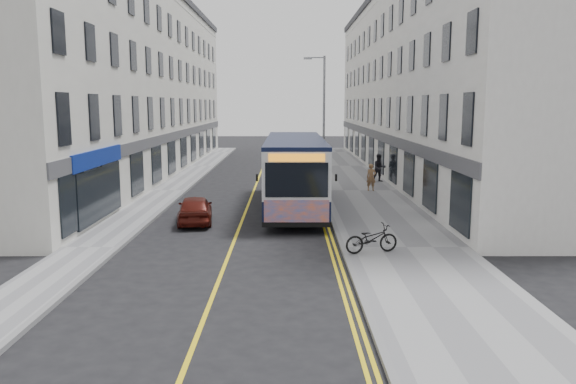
{
  "coord_description": "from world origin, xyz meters",
  "views": [
    {
      "loc": [
        2.03,
        -20.56,
        5.14
      ],
      "look_at": [
        2.04,
        1.93,
        1.6
      ],
      "focal_mm": 35.0,
      "sensor_mm": 36.0,
      "label": 1
    }
  ],
  "objects_px": {
    "bicycle": "(372,239)",
    "car_maroon": "(195,209)",
    "city_bus": "(295,170)",
    "streetlamp": "(323,116)",
    "pedestrian_far": "(379,168)",
    "pedestrian_near": "(371,177)",
    "car_white": "(285,161)"
  },
  "relations": [
    {
      "from": "streetlamp",
      "to": "city_bus",
      "type": "relative_size",
      "value": 0.67
    },
    {
      "from": "pedestrian_near",
      "to": "pedestrian_far",
      "type": "height_order",
      "value": "pedestrian_far"
    },
    {
      "from": "pedestrian_near",
      "to": "streetlamp",
      "type": "bearing_deg",
      "value": 135.84
    },
    {
      "from": "bicycle",
      "to": "pedestrian_near",
      "type": "distance_m",
      "value": 14.0
    },
    {
      "from": "bicycle",
      "to": "car_maroon",
      "type": "distance_m",
      "value": 8.75
    },
    {
      "from": "car_white",
      "to": "city_bus",
      "type": "bearing_deg",
      "value": -86.93
    },
    {
      "from": "bicycle",
      "to": "streetlamp",
      "type": "bearing_deg",
      "value": -12.88
    },
    {
      "from": "pedestrian_near",
      "to": "car_white",
      "type": "xyz_separation_m",
      "value": [
        -5.11,
        10.89,
        -0.14
      ]
    },
    {
      "from": "city_bus",
      "to": "pedestrian_near",
      "type": "relative_size",
      "value": 7.62
    },
    {
      "from": "streetlamp",
      "to": "pedestrian_far",
      "type": "distance_m",
      "value": 5.37
    },
    {
      "from": "streetlamp",
      "to": "pedestrian_near",
      "type": "relative_size",
      "value": 5.08
    },
    {
      "from": "bicycle",
      "to": "pedestrian_far",
      "type": "bearing_deg",
      "value": -25.43
    },
    {
      "from": "bicycle",
      "to": "pedestrian_far",
      "type": "xyz_separation_m",
      "value": [
        3.12,
        17.67,
        0.41
      ]
    },
    {
      "from": "streetlamp",
      "to": "pedestrian_near",
      "type": "height_order",
      "value": "streetlamp"
    },
    {
      "from": "pedestrian_near",
      "to": "car_white",
      "type": "bearing_deg",
      "value": 108.98
    },
    {
      "from": "city_bus",
      "to": "pedestrian_far",
      "type": "bearing_deg",
      "value": 57.2
    },
    {
      "from": "pedestrian_far",
      "to": "streetlamp",
      "type": "bearing_deg",
      "value": -164.7
    },
    {
      "from": "pedestrian_near",
      "to": "bicycle",
      "type": "bearing_deg",
      "value": -104.48
    },
    {
      "from": "streetlamp",
      "to": "pedestrian_far",
      "type": "height_order",
      "value": "streetlamp"
    },
    {
      "from": "city_bus",
      "to": "car_maroon",
      "type": "height_order",
      "value": "city_bus"
    },
    {
      "from": "streetlamp",
      "to": "car_maroon",
      "type": "relative_size",
      "value": 2.22
    },
    {
      "from": "city_bus",
      "to": "car_white",
      "type": "height_order",
      "value": "city_bus"
    },
    {
      "from": "streetlamp",
      "to": "city_bus",
      "type": "height_order",
      "value": "streetlamp"
    },
    {
      "from": "bicycle",
      "to": "pedestrian_near",
      "type": "relative_size",
      "value": 1.19
    },
    {
      "from": "city_bus",
      "to": "pedestrian_near",
      "type": "bearing_deg",
      "value": 47.24
    },
    {
      "from": "bicycle",
      "to": "car_maroon",
      "type": "bearing_deg",
      "value": 36.41
    },
    {
      "from": "pedestrian_far",
      "to": "car_maroon",
      "type": "distance_m",
      "value": 15.83
    },
    {
      "from": "pedestrian_near",
      "to": "pedestrian_far",
      "type": "distance_m",
      "value": 3.97
    },
    {
      "from": "car_white",
      "to": "pedestrian_near",
      "type": "bearing_deg",
      "value": -63.9
    },
    {
      "from": "pedestrian_near",
      "to": "car_maroon",
      "type": "height_order",
      "value": "pedestrian_near"
    },
    {
      "from": "streetlamp",
      "to": "bicycle",
      "type": "xyz_separation_m",
      "value": [
        0.71,
        -15.99,
        -3.77
      ]
    },
    {
      "from": "city_bus",
      "to": "bicycle",
      "type": "bearing_deg",
      "value": -74.38
    }
  ]
}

